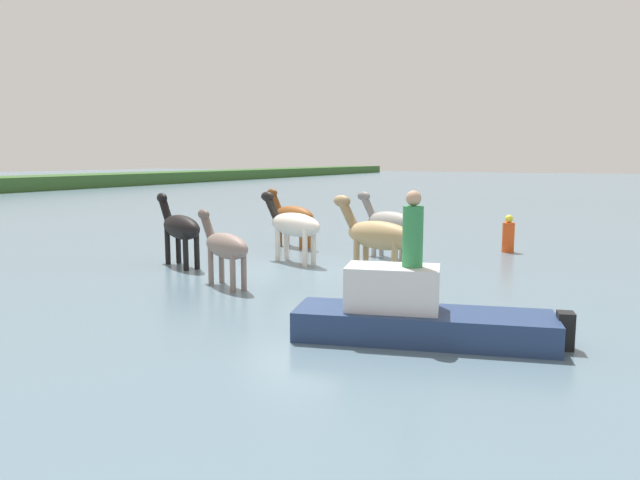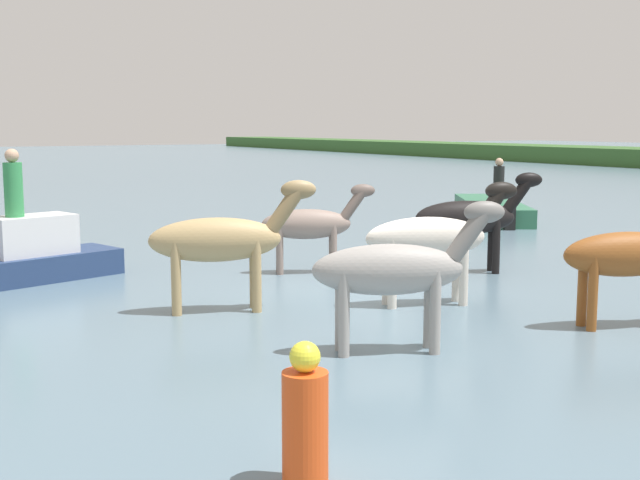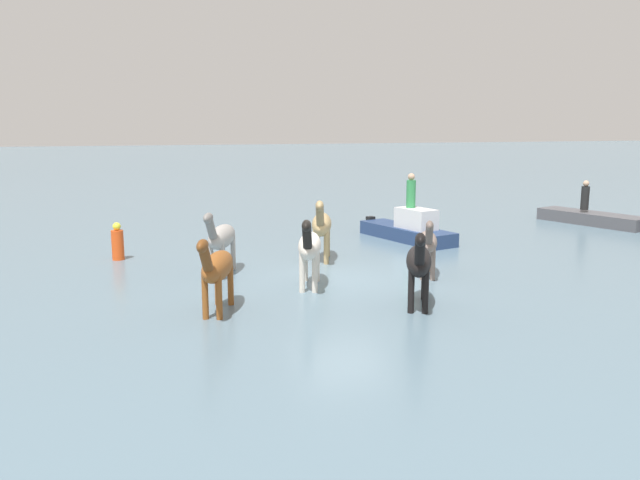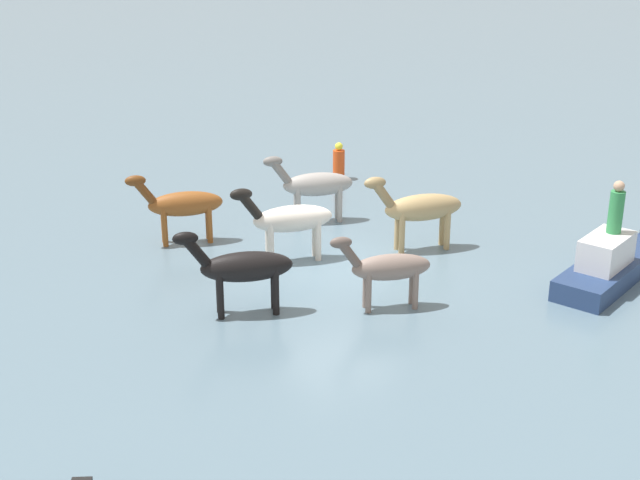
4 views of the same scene
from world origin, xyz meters
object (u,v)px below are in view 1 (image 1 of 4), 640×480
(horse_rear_stallion, at_px, (389,223))
(horse_dark_mare, at_px, (292,216))
(horse_dun_straggler, at_px, (293,225))
(horse_chestnut_trailing, at_px, (225,246))
(buoy_channel_marker, at_px, (508,235))
(boat_motor_center, at_px, (418,321))
(person_spotter_bow, at_px, (413,232))
(horse_mid_herd, at_px, (377,235))
(horse_gray_outer, at_px, (180,227))

(horse_rear_stallion, bearing_deg, horse_dark_mare, 14.47)
(horse_dun_straggler, bearing_deg, horse_dark_mare, -39.77)
(horse_chestnut_trailing, distance_m, buoy_channel_marker, 9.24)
(horse_chestnut_trailing, bearing_deg, horse_rear_stallion, -84.58)
(buoy_channel_marker, bearing_deg, horse_rear_stallion, 135.20)
(horse_rear_stallion, height_order, horse_chestnut_trailing, horse_rear_stallion)
(boat_motor_center, height_order, person_spotter_bow, person_spotter_bow)
(horse_chestnut_trailing, relative_size, horse_mid_herd, 0.84)
(horse_rear_stallion, bearing_deg, person_spotter_bow, 138.01)
(boat_motor_center, xyz_separation_m, buoy_channel_marker, (9.73, 0.58, 0.20))
(horse_mid_herd, relative_size, boat_motor_center, 0.58)
(horse_mid_herd, xyz_separation_m, horse_gray_outer, (-0.72, 5.32, -0.04))
(horse_dark_mare, xyz_separation_m, person_spotter_bow, (-7.54, -6.79, 0.71))
(buoy_channel_marker, bearing_deg, horse_mid_herd, 163.06)
(person_spotter_bow, bearing_deg, horse_dark_mare, 42.04)
(boat_motor_center, bearing_deg, horse_rear_stallion, -81.10)
(horse_rear_stallion, xyz_separation_m, person_spotter_bow, (-6.99, -3.23, 0.70))
(horse_mid_herd, bearing_deg, person_spotter_bow, 139.08)
(horse_gray_outer, bearing_deg, buoy_channel_marker, -113.18)
(buoy_channel_marker, bearing_deg, horse_chestnut_trailing, 150.82)
(horse_rear_stallion, bearing_deg, horse_dun_straggler, 67.01)
(horse_rear_stallion, relative_size, horse_dark_mare, 1.00)
(horse_rear_stallion, xyz_separation_m, buoy_channel_marker, (2.77, -2.75, -0.51))
(horse_mid_herd, bearing_deg, horse_chestnut_trailing, 57.58)
(horse_mid_herd, height_order, horse_gray_outer, horse_mid_herd)
(horse_chestnut_trailing, height_order, boat_motor_center, horse_chestnut_trailing)
(horse_gray_outer, bearing_deg, boat_motor_center, -178.22)
(horse_rear_stallion, xyz_separation_m, boat_motor_center, (-6.96, -3.33, -0.71))
(boat_motor_center, bearing_deg, buoy_channel_marker, -103.25)
(horse_dark_mare, height_order, horse_gray_outer, horse_gray_outer)
(horse_mid_herd, bearing_deg, boat_motor_center, 140.35)
(horse_rear_stallion, height_order, horse_dark_mare, horse_rear_stallion)
(horse_gray_outer, distance_m, person_spotter_bow, 8.24)
(horse_dark_mare, relative_size, buoy_channel_marker, 2.04)
(person_spotter_bow, height_order, buoy_channel_marker, person_spotter_bow)
(horse_gray_outer, bearing_deg, horse_dun_straggler, -117.05)
(horse_dark_mare, bearing_deg, horse_mid_herd, 161.62)
(horse_rear_stallion, height_order, boat_motor_center, horse_rear_stallion)
(horse_mid_herd, bearing_deg, buoy_channel_marker, -88.20)
(horse_mid_herd, distance_m, buoy_channel_marker, 6.17)
(horse_dark_mare, relative_size, person_spotter_bow, 1.95)
(horse_mid_herd, distance_m, person_spotter_bow, 4.54)
(horse_dun_straggler, height_order, boat_motor_center, horse_dun_straggler)
(horse_dark_mare, distance_m, boat_motor_center, 10.22)
(horse_dark_mare, bearing_deg, horse_dun_straggler, 142.41)
(horse_rear_stallion, relative_size, horse_chestnut_trailing, 1.11)
(horse_chestnut_trailing, height_order, horse_mid_herd, horse_mid_herd)
(horse_chestnut_trailing, height_order, horse_gray_outer, horse_gray_outer)
(horse_chestnut_trailing, xyz_separation_m, horse_gray_outer, (1.46, 2.61, 0.12))
(horse_chestnut_trailing, distance_m, horse_mid_herd, 3.48)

